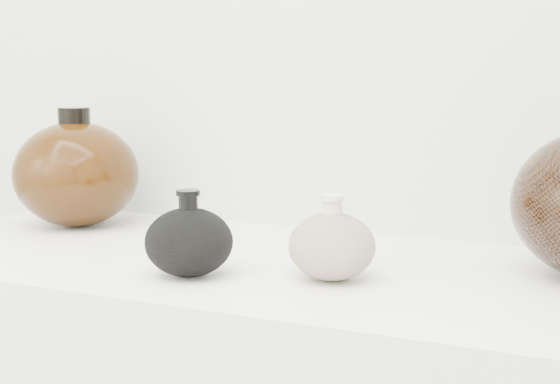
% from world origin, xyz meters
% --- Properties ---
extents(black_gourd_vase, '(0.13, 0.13, 0.12)m').
position_xyz_m(black_gourd_vase, '(-0.05, 0.83, 0.95)').
color(black_gourd_vase, black).
rests_on(black_gourd_vase, display_counter).
extents(cream_gourd_vase, '(0.12, 0.12, 0.11)m').
position_xyz_m(cream_gourd_vase, '(0.13, 0.89, 0.95)').
color(cream_gourd_vase, beige).
rests_on(cream_gourd_vase, display_counter).
extents(left_round_pot, '(0.29, 0.29, 0.21)m').
position_xyz_m(left_round_pot, '(-0.41, 1.05, 0.99)').
color(left_round_pot, black).
rests_on(left_round_pot, display_counter).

